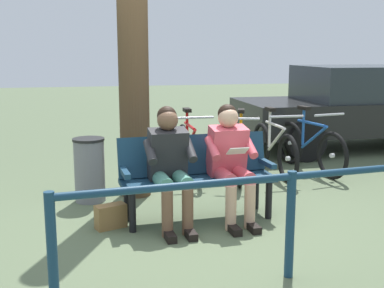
{
  "coord_description": "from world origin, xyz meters",
  "views": [
    {
      "loc": [
        1.08,
        4.68,
        1.75
      ],
      "look_at": [
        -0.08,
        -0.44,
        0.75
      ],
      "focal_mm": 46.43,
      "sensor_mm": 36.0,
      "label": 1
    }
  ],
  "objects": [
    {
      "name": "bench",
      "position": [
        -0.07,
        -0.23,
        0.51
      ],
      "size": [
        1.62,
        0.57,
        0.87
      ],
      "rotation": [
        0.0,
        0.0,
        0.06
      ],
      "color": "navy",
      "rests_on": "ground"
    },
    {
      "name": "bicycle_blue",
      "position": [
        -2.16,
        -1.86,
        0.36
      ],
      "size": [
        0.48,
        1.67,
        0.94
      ],
      "rotation": [
        0.0,
        0.0,
        1.74
      ],
      "color": "black",
      "rests_on": "ground"
    },
    {
      "name": "ground_plane",
      "position": [
        0.0,
        0.0,
        0.0
      ],
      "size": [
        40.0,
        40.0,
        0.0
      ],
      "primitive_type": "plane",
      "color": "#566647"
    },
    {
      "name": "bicycle_green",
      "position": [
        -1.06,
        -1.73,
        0.36
      ],
      "size": [
        0.66,
        1.61,
        0.94
      ],
      "rotation": [
        0.0,
        0.0,
        1.25
      ],
      "color": "black",
      "rests_on": "ground"
    },
    {
      "name": "litter_bin",
      "position": [
        1.01,
        -1.06,
        0.38
      ],
      "size": [
        0.37,
        0.37,
        0.75
      ],
      "color": "slate",
      "rests_on": "ground"
    },
    {
      "name": "person_reading",
      "position": [
        -0.4,
        -0.08,
        0.66
      ],
      "size": [
        0.51,
        0.78,
        1.2
      ],
      "rotation": [
        0.0,
        0.0,
        0.06
      ],
      "color": "#D84C59",
      "rests_on": "ground"
    },
    {
      "name": "bicycle_purple",
      "position": [
        -1.58,
        -1.82,
        0.36
      ],
      "size": [
        0.48,
        1.68,
        0.94
      ],
      "rotation": [
        0.0,
        0.0,
        1.56
      ],
      "color": "black",
      "rests_on": "ground"
    },
    {
      "name": "tree_trunk",
      "position": [
        0.46,
        -1.2,
        1.86
      ],
      "size": [
        0.36,
        0.36,
        3.71
      ],
      "primitive_type": "cylinder",
      "color": "#4C3823",
      "rests_on": "ground"
    },
    {
      "name": "bicycle_silver",
      "position": [
        -0.39,
        -1.98,
        0.36
      ],
      "size": [
        0.48,
        1.68,
        0.94
      ],
      "rotation": [
        0.0,
        0.0,
        1.55
      ],
      "color": "black",
      "rests_on": "ground"
    },
    {
      "name": "handbag",
      "position": [
        0.83,
        -0.09,
        0.12
      ],
      "size": [
        0.33,
        0.23,
        0.24
      ],
      "primitive_type": "cube",
      "rotation": [
        0.0,
        0.0,
        0.33
      ],
      "color": "olive",
      "rests_on": "ground"
    },
    {
      "name": "railing_fence",
      "position": [
        -0.46,
        1.31,
        0.61
      ],
      "size": [
        3.59,
        0.4,
        0.85
      ],
      "rotation": [
        0.0,
        0.0,
        0.09
      ],
      "color": "navy",
      "rests_on": "ground"
    },
    {
      "name": "parked_car",
      "position": [
        -3.83,
        -3.35,
        0.77
      ],
      "size": [
        4.22,
        2.06,
        1.47
      ],
      "rotation": [
        0.0,
        0.0,
        -0.01
      ],
      "color": "black",
      "rests_on": "ground"
    },
    {
      "name": "person_companion",
      "position": [
        0.24,
        -0.04,
        0.66
      ],
      "size": [
        0.51,
        0.78,
        1.2
      ],
      "rotation": [
        0.0,
        0.0,
        0.06
      ],
      "color": "#262628",
      "rests_on": "ground"
    }
  ]
}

